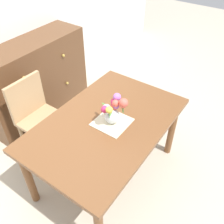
% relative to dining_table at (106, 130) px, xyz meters
% --- Properties ---
extents(ground_plane, '(12.00, 12.00, 0.00)m').
position_rel_dining_table_xyz_m(ground_plane, '(0.00, 0.00, -0.65)').
color(ground_plane, '#B7AD99').
extents(dining_table, '(1.44, 0.94, 0.74)m').
position_rel_dining_table_xyz_m(dining_table, '(0.00, 0.00, 0.00)').
color(dining_table, brown).
rests_on(dining_table, ground_plane).
extents(chair_far, '(0.42, 0.42, 0.90)m').
position_rel_dining_table_xyz_m(chair_far, '(-0.13, 0.81, -0.13)').
color(chair_far, tan).
rests_on(chair_far, ground_plane).
extents(dresser, '(1.40, 0.47, 1.00)m').
position_rel_dining_table_xyz_m(dresser, '(0.32, 1.33, -0.15)').
color(dresser, brown).
rests_on(dresser, ground_plane).
extents(placemat, '(0.29, 0.29, 0.01)m').
position_rel_dining_table_xyz_m(placemat, '(0.02, -0.05, 0.10)').
color(placemat, beige).
rests_on(placemat, dining_table).
extents(flower_vase, '(0.22, 0.25, 0.26)m').
position_rel_dining_table_xyz_m(flower_vase, '(0.03, -0.05, 0.23)').
color(flower_vase, silver).
rests_on(flower_vase, placemat).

